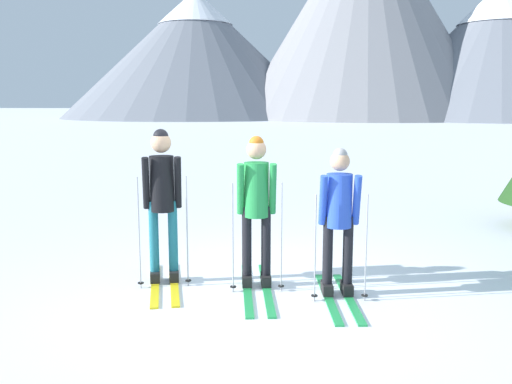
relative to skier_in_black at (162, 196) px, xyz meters
name	(u,v)px	position (x,y,z in m)	size (l,w,h in m)	color
ground_plane	(260,294)	(1.18, -0.24, -1.03)	(400.00, 400.00, 0.00)	white
skier_in_black	(162,196)	(0.00, 0.00, 0.00)	(0.79, 1.58, 1.81)	yellow
skier_in_green	(256,206)	(1.11, -0.01, -0.08)	(0.66, 1.81, 1.74)	green
skier_in_blue	(338,214)	(2.03, -0.14, -0.12)	(0.60, 1.59, 1.63)	green
mountain_ridge_distant	(337,33)	(0.93, 70.37, 10.18)	(74.99, 37.51, 27.79)	slate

